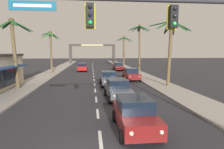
{
  "coord_description": "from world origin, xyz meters",
  "views": [
    {
      "loc": [
        -0.38,
        -7.48,
        4.0
      ],
      "look_at": [
        1.23,
        8.0,
        2.2
      ],
      "focal_mm": 32.08,
      "sensor_mm": 36.0,
      "label": 1
    }
  ],
  "objects_px": {
    "palm_right_farthest": "(124,45)",
    "sedan_parked_nearest_kerb": "(131,74)",
    "sedan_lead_at_stop_bar": "(135,114)",
    "traffic_signal_mast": "(176,31)",
    "sedan_parked_mid_kerb": "(118,66)",
    "palm_right_third": "(139,37)",
    "sedan_fifth_in_queue": "(109,78)",
    "palm_left_third": "(51,44)",
    "sedan_third_in_queue": "(118,89)",
    "town_gateway_arch": "(92,51)",
    "sedan_oncoming_far": "(82,67)",
    "palm_left_second": "(13,39)",
    "palm_right_second": "(171,38)"
  },
  "relations": [
    {
      "from": "town_gateway_arch",
      "to": "palm_left_second",
      "type": "bearing_deg",
      "value": -100.67
    },
    {
      "from": "sedan_parked_nearest_kerb",
      "to": "palm_right_farthest",
      "type": "distance_m",
      "value": 23.18
    },
    {
      "from": "sedan_third_in_queue",
      "to": "town_gateway_arch",
      "type": "xyz_separation_m",
      "value": [
        -1.8,
        49.27,
        3.32
      ]
    },
    {
      "from": "sedan_third_in_queue",
      "to": "sedan_fifth_in_queue",
      "type": "bearing_deg",
      "value": 91.31
    },
    {
      "from": "sedan_parked_mid_kerb",
      "to": "palm_right_third",
      "type": "height_order",
      "value": "palm_right_third"
    },
    {
      "from": "traffic_signal_mast",
      "to": "sedan_lead_at_stop_bar",
      "type": "xyz_separation_m",
      "value": [
        -1.39,
        1.5,
        -3.98
      ]
    },
    {
      "from": "sedan_lead_at_stop_bar",
      "to": "sedan_third_in_queue",
      "type": "xyz_separation_m",
      "value": [
        0.02,
        6.76,
        0.0
      ]
    },
    {
      "from": "sedan_oncoming_far",
      "to": "sedan_parked_mid_kerb",
      "type": "relative_size",
      "value": 0.99
    },
    {
      "from": "sedan_lead_at_stop_bar",
      "to": "sedan_oncoming_far",
      "type": "bearing_deg",
      "value": 97.25
    },
    {
      "from": "sedan_parked_nearest_kerb",
      "to": "palm_right_second",
      "type": "bearing_deg",
      "value": -59.49
    },
    {
      "from": "sedan_third_in_queue",
      "to": "sedan_parked_nearest_kerb",
      "type": "height_order",
      "value": "same"
    },
    {
      "from": "sedan_fifth_in_queue",
      "to": "sedan_oncoming_far",
      "type": "xyz_separation_m",
      "value": [
        -3.81,
        17.52,
        0.0
      ]
    },
    {
      "from": "palm_right_farthest",
      "to": "palm_left_second",
      "type": "bearing_deg",
      "value": -119.73
    },
    {
      "from": "sedan_lead_at_stop_bar",
      "to": "sedan_fifth_in_queue",
      "type": "relative_size",
      "value": 1.0
    },
    {
      "from": "traffic_signal_mast",
      "to": "sedan_fifth_in_queue",
      "type": "distance_m",
      "value": 15.62
    },
    {
      "from": "sedan_third_in_queue",
      "to": "palm_left_third",
      "type": "relative_size",
      "value": 0.59
    },
    {
      "from": "sedan_third_in_queue",
      "to": "sedan_oncoming_far",
      "type": "bearing_deg",
      "value": 99.28
    },
    {
      "from": "sedan_oncoming_far",
      "to": "palm_left_second",
      "type": "distance_m",
      "value": 20.52
    },
    {
      "from": "sedan_parked_nearest_kerb",
      "to": "sedan_parked_mid_kerb",
      "type": "distance_m",
      "value": 14.41
    },
    {
      "from": "sedan_third_in_queue",
      "to": "palm_right_second",
      "type": "distance_m",
      "value": 9.61
    },
    {
      "from": "sedan_oncoming_far",
      "to": "palm_right_third",
      "type": "distance_m",
      "value": 12.92
    },
    {
      "from": "sedan_third_in_queue",
      "to": "palm_right_third",
      "type": "height_order",
      "value": "palm_right_third"
    },
    {
      "from": "sedan_parked_mid_kerb",
      "to": "palm_right_third",
      "type": "distance_m",
      "value": 8.78
    },
    {
      "from": "sedan_parked_mid_kerb",
      "to": "palm_left_second",
      "type": "bearing_deg",
      "value": -124.2
    },
    {
      "from": "traffic_signal_mast",
      "to": "sedan_third_in_queue",
      "type": "distance_m",
      "value": 9.28
    },
    {
      "from": "traffic_signal_mast",
      "to": "sedan_parked_nearest_kerb",
      "type": "height_order",
      "value": "traffic_signal_mast"
    },
    {
      "from": "traffic_signal_mast",
      "to": "palm_left_second",
      "type": "distance_m",
      "value": 17.7
    },
    {
      "from": "sedan_fifth_in_queue",
      "to": "sedan_third_in_queue",
      "type": "bearing_deg",
      "value": -88.69
    },
    {
      "from": "sedan_third_in_queue",
      "to": "sedan_oncoming_far",
      "type": "xyz_separation_m",
      "value": [
        -3.97,
        24.29,
        0.0
      ]
    },
    {
      "from": "sedan_parked_mid_kerb",
      "to": "palm_right_third",
      "type": "bearing_deg",
      "value": -63.37
    },
    {
      "from": "traffic_signal_mast",
      "to": "sedan_fifth_in_queue",
      "type": "xyz_separation_m",
      "value": [
        -1.53,
        15.03,
        -3.98
      ]
    },
    {
      "from": "sedan_oncoming_far",
      "to": "town_gateway_arch",
      "type": "relative_size",
      "value": 0.3
    },
    {
      "from": "palm_right_third",
      "to": "town_gateway_arch",
      "type": "distance_m",
      "value": 31.2
    },
    {
      "from": "palm_right_farthest",
      "to": "palm_right_third",
      "type": "bearing_deg",
      "value": -88.0
    },
    {
      "from": "sedan_parked_nearest_kerb",
      "to": "palm_right_farthest",
      "type": "xyz_separation_m",
      "value": [
        2.65,
        22.55,
        4.68
      ]
    },
    {
      "from": "palm_right_third",
      "to": "sedan_fifth_in_queue",
      "type": "bearing_deg",
      "value": -117.87
    },
    {
      "from": "traffic_signal_mast",
      "to": "town_gateway_arch",
      "type": "relative_size",
      "value": 0.7
    },
    {
      "from": "sedan_parked_mid_kerb",
      "to": "palm_right_third",
      "type": "relative_size",
      "value": 0.51
    },
    {
      "from": "palm_left_second",
      "to": "sedan_third_in_queue",
      "type": "bearing_deg",
      "value": -27.26
    },
    {
      "from": "palm_left_third",
      "to": "sedan_parked_mid_kerb",
      "type": "bearing_deg",
      "value": 18.62
    },
    {
      "from": "palm_left_third",
      "to": "palm_right_farthest",
      "type": "distance_m",
      "value": 19.82
    },
    {
      "from": "sedan_oncoming_far",
      "to": "palm_right_third",
      "type": "xyz_separation_m",
      "value": [
        10.43,
        -5.0,
        5.75
      ]
    },
    {
      "from": "sedan_parked_nearest_kerb",
      "to": "palm_right_third",
      "type": "xyz_separation_m",
      "value": [
        3.14,
        8.48,
        5.75
      ]
    },
    {
      "from": "palm_right_third",
      "to": "palm_right_farthest",
      "type": "height_order",
      "value": "palm_right_third"
    },
    {
      "from": "palm_right_farthest",
      "to": "sedan_parked_nearest_kerb",
      "type": "bearing_deg",
      "value": -96.69
    },
    {
      "from": "sedan_lead_at_stop_bar",
      "to": "sedan_parked_nearest_kerb",
      "type": "distance_m",
      "value": 17.88
    },
    {
      "from": "palm_left_third",
      "to": "sedan_oncoming_far",
      "type": "bearing_deg",
      "value": 32.15
    },
    {
      "from": "sedan_parked_mid_kerb",
      "to": "palm_left_second",
      "type": "height_order",
      "value": "palm_left_second"
    },
    {
      "from": "sedan_parked_nearest_kerb",
      "to": "town_gateway_arch",
      "type": "relative_size",
      "value": 0.3
    },
    {
      "from": "traffic_signal_mast",
      "to": "palm_left_third",
      "type": "xyz_separation_m",
      "value": [
        -10.79,
        29.13,
        0.56
      ]
    }
  ]
}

